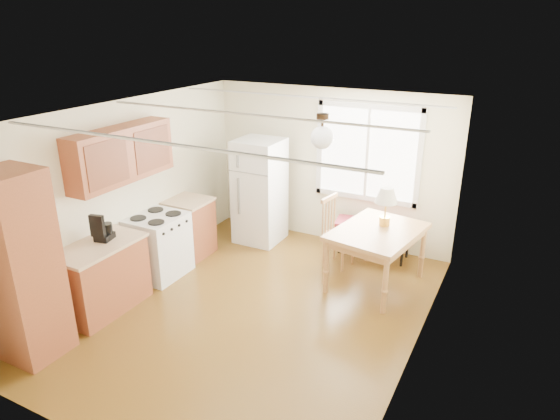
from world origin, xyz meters
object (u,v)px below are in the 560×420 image
Objects in this scene: dining_table at (377,237)px; chair at (334,226)px; refrigerator at (260,191)px; bench at (374,227)px.

chair is at bearing 166.07° from dining_table.
refrigerator is at bearing 174.03° from dining_table.
chair is (-0.46, -0.55, 0.12)m from bench.
refrigerator reaches higher than chair.
chair reaches higher than dining_table.
bench is 0.73m from chair.
refrigerator reaches higher than dining_table.
refrigerator is 1.16× the size of dining_table.
chair is (1.41, -0.27, -0.25)m from refrigerator.
dining_table is 0.83m from chair.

